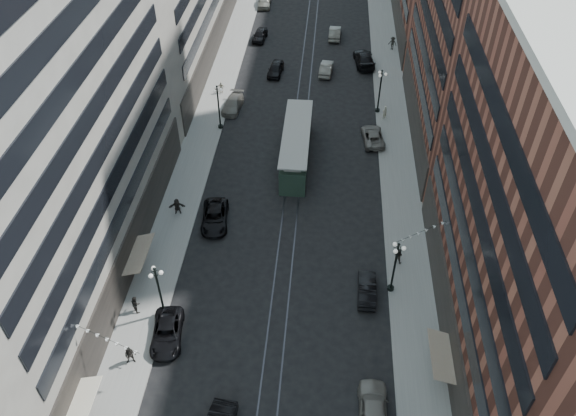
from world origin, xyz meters
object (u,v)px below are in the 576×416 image
(pedestrian_7, at_px, (398,256))
(car_8, at_px, (233,104))
(car_13, at_px, (276,69))
(car_4, at_px, (373,411))
(car_2, at_px, (167,333))
(car_10, at_px, (367,289))
(car_9, at_px, (260,35))
(car_extra_0, at_px, (326,68))
(lamppost_sw_far, at_px, (159,290))
(car_12, at_px, (364,59))
(lamppost_sw_mid, at_px, (219,106))
(car_7, at_px, (215,217))
(car_11, at_px, (373,136))
(pedestrian_5, at_px, (177,206))
(pedestrian_8, at_px, (385,113))
(pedestrian_extra_2, at_px, (136,304))
(lamppost_se_far, at_px, (395,266))
(lamppost_se_mid, at_px, (380,90))
(pedestrian_6, at_px, (221,87))
(car_extra_1, at_px, (264,1))
(streetcar, at_px, (296,147))
(pedestrian_9, at_px, (393,43))
(pedestrian_2, at_px, (130,355))
(car_14, at_px, (335,33))

(pedestrian_7, bearing_deg, car_8, -27.93)
(car_13, bearing_deg, car_4, -71.14)
(car_2, xyz_separation_m, car_10, (15.56, 5.59, 0.01))
(car_8, height_order, car_9, car_9)
(car_8, distance_m, car_extra_0, 14.88)
(lamppost_sw_far, bearing_deg, car_13, 82.73)
(car_13, bearing_deg, car_12, 22.78)
(lamppost_sw_mid, relative_size, car_7, 1.06)
(car_10, xyz_separation_m, car_11, (1.24, 22.46, -0.01))
(pedestrian_5, relative_size, pedestrian_7, 1.11)
(car_12, bearing_deg, car_10, 81.50)
(car_11, xyz_separation_m, pedestrian_8, (1.52, 4.53, 0.33))
(lamppost_sw_far, distance_m, car_7, 11.57)
(car_10, relative_size, pedestrian_extra_2, 2.54)
(lamppost_sw_far, relative_size, car_10, 1.32)
(lamppost_se_far, bearing_deg, car_extra_0, 99.87)
(car_8, distance_m, pedestrian_8, 18.34)
(lamppost_se_mid, bearing_deg, car_13, 147.35)
(pedestrian_6, relative_size, car_extra_1, 0.31)
(car_7, distance_m, car_11, 21.32)
(lamppost_se_far, relative_size, car_13, 1.26)
(streetcar, bearing_deg, lamppost_se_mid, 47.97)
(car_9, distance_m, car_extra_1, 12.53)
(car_2, height_order, car_11, car_2)
(lamppost_sw_mid, distance_m, car_2, 29.32)
(lamppost_sw_far, relative_size, car_extra_1, 1.12)
(lamppost_sw_mid, bearing_deg, car_extra_1, 88.17)
(car_12, height_order, car_extra_1, car_12)
(car_8, height_order, pedestrian_9, pedestrian_9)
(car_2, bearing_deg, pedestrian_9, 60.99)
(lamppost_se_far, xyz_separation_m, pedestrian_extra_2, (-20.70, -3.85, -2.12))
(lamppost_se_far, distance_m, pedestrian_8, 26.47)
(lamppost_sw_far, relative_size, pedestrian_extra_2, 3.35)
(pedestrian_2, xyz_separation_m, car_10, (17.68, 8.02, -0.35))
(car_14, relative_size, pedestrian_6, 3.13)
(car_7, distance_m, pedestrian_7, 17.45)
(pedestrian_2, distance_m, car_10, 19.42)
(car_4, distance_m, pedestrian_8, 37.99)
(lamppost_sw_mid, relative_size, pedestrian_8, 3.21)
(streetcar, height_order, car_8, streetcar)
(streetcar, height_order, car_extra_0, streetcar)
(car_9, xyz_separation_m, car_extra_1, (-0.72, 12.51, 0.10))
(car_13, relative_size, pedestrian_8, 2.54)
(car_7, distance_m, car_9, 39.48)
(lamppost_se_mid, xyz_separation_m, car_2, (-17.60, -34.21, -2.41))
(pedestrian_2, xyz_separation_m, car_12, (18.32, 48.79, -0.17))
(pedestrian_2, distance_m, pedestrian_6, 39.49)
(pedestrian_8, bearing_deg, car_4, 56.26)
(lamppost_sw_far, relative_size, streetcar, 0.43)
(lamppost_sw_mid, height_order, lamppost_se_far, same)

